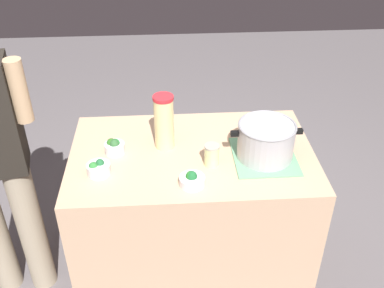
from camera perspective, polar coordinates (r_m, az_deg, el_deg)
ground_plane at (r=2.88m, az=0.00°, el=-15.01°), size 8.00×8.00×0.00m
counter_slab at (r=2.57m, az=0.00°, el=-8.80°), size 1.25×0.78×0.85m
dish_cloth at (r=2.30m, az=9.12°, el=-1.55°), size 0.31×0.35×0.01m
cooking_pot at (r=2.24m, az=9.35°, el=0.52°), size 0.35×0.29×0.18m
lemonade_pitcher at (r=2.28m, az=-3.57°, el=2.83°), size 0.10×0.10×0.29m
mason_jar at (r=2.19m, az=2.51°, el=-1.39°), size 0.08×0.08×0.11m
broccoli_bowl_front at (r=2.08m, az=-0.01°, el=-4.53°), size 0.12×0.12×0.07m
broccoli_bowl_center at (r=2.32m, az=-9.81°, el=-0.30°), size 0.10×0.10×0.08m
broccoli_bowl_back at (r=2.19m, az=-11.79°, el=-3.04°), size 0.11×0.11×0.08m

